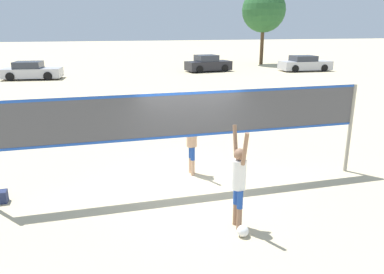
{
  "coord_description": "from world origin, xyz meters",
  "views": [
    {
      "loc": [
        -2.29,
        -8.36,
        3.92
      ],
      "look_at": [
        0.0,
        0.0,
        1.35
      ],
      "focal_mm": 35.0,
      "sensor_mm": 36.0,
      "label": 1
    }
  ],
  "objects_px": {
    "volleyball_net": "(192,119)",
    "parked_car_far": "(305,64)",
    "player_spiker": "(239,177)",
    "tree_left_cluster": "(264,10)",
    "volleyball": "(243,231)",
    "parked_car_near": "(31,71)",
    "parked_car_mid": "(208,64)",
    "player_blocker": "(192,139)"
  },
  "relations": [
    {
      "from": "volleyball",
      "to": "parked_car_far",
      "type": "height_order",
      "value": "parked_car_far"
    },
    {
      "from": "parked_car_near",
      "to": "parked_car_mid",
      "type": "height_order",
      "value": "parked_car_mid"
    },
    {
      "from": "parked_car_mid",
      "to": "tree_left_cluster",
      "type": "bearing_deg",
      "value": 23.25
    },
    {
      "from": "parked_car_far",
      "to": "tree_left_cluster",
      "type": "bearing_deg",
      "value": 103.59
    },
    {
      "from": "player_blocker",
      "to": "parked_car_mid",
      "type": "distance_m",
      "value": 24.49
    },
    {
      "from": "player_blocker",
      "to": "parked_car_far",
      "type": "bearing_deg",
      "value": 142.22
    },
    {
      "from": "volleyball_net",
      "to": "parked_car_far",
      "type": "distance_m",
      "value": 27.8
    },
    {
      "from": "player_blocker",
      "to": "volleyball",
      "type": "xyz_separation_m",
      "value": [
        0.11,
        -3.36,
        -0.9
      ]
    },
    {
      "from": "parked_car_mid",
      "to": "parked_car_far",
      "type": "distance_m",
      "value": 8.84
    },
    {
      "from": "parked_car_mid",
      "to": "parked_car_far",
      "type": "height_order",
      "value": "parked_car_mid"
    },
    {
      "from": "volleyball",
      "to": "parked_car_far",
      "type": "distance_m",
      "value": 29.56
    },
    {
      "from": "parked_car_near",
      "to": "tree_left_cluster",
      "type": "height_order",
      "value": "tree_left_cluster"
    },
    {
      "from": "volleyball",
      "to": "tree_left_cluster",
      "type": "relative_size",
      "value": 0.03
    },
    {
      "from": "player_blocker",
      "to": "parked_car_far",
      "type": "xyz_separation_m",
      "value": [
        16.47,
        21.25,
        -0.39
      ]
    },
    {
      "from": "player_spiker",
      "to": "parked_car_mid",
      "type": "height_order",
      "value": "player_spiker"
    },
    {
      "from": "parked_car_near",
      "to": "parked_car_far",
      "type": "distance_m",
      "value": 23.28
    },
    {
      "from": "player_spiker",
      "to": "parked_car_near",
      "type": "xyz_separation_m",
      "value": [
        -6.94,
        24.89,
        -0.48
      ]
    },
    {
      "from": "tree_left_cluster",
      "to": "player_spiker",
      "type": "bearing_deg",
      "value": -116.17
    },
    {
      "from": "player_spiker",
      "to": "tree_left_cluster",
      "type": "bearing_deg",
      "value": -26.17
    },
    {
      "from": "tree_left_cluster",
      "to": "volleyball",
      "type": "bearing_deg",
      "value": -115.94
    },
    {
      "from": "player_spiker",
      "to": "parked_car_far",
      "type": "distance_m",
      "value": 29.24
    },
    {
      "from": "player_blocker",
      "to": "parked_car_near",
      "type": "distance_m",
      "value": 22.93
    },
    {
      "from": "parked_car_near",
      "to": "player_blocker",
      "type": "bearing_deg",
      "value": -65.41
    },
    {
      "from": "volleyball_net",
      "to": "volleyball",
      "type": "xyz_separation_m",
      "value": [
        0.36,
        -2.43,
        -1.67
      ]
    },
    {
      "from": "parked_car_near",
      "to": "player_spiker",
      "type": "bearing_deg",
      "value": -67.09
    },
    {
      "from": "volleyball_net",
      "to": "parked_car_mid",
      "type": "distance_m",
      "value": 25.47
    },
    {
      "from": "parked_car_far",
      "to": "parked_car_near",
      "type": "bearing_deg",
      "value": -178.54
    },
    {
      "from": "volleyball_net",
      "to": "player_blocker",
      "type": "xyz_separation_m",
      "value": [
        0.25,
        0.93,
        -0.77
      ]
    },
    {
      "from": "parked_car_near",
      "to": "tree_left_cluster",
      "type": "relative_size",
      "value": 0.59
    },
    {
      "from": "player_spiker",
      "to": "player_blocker",
      "type": "bearing_deg",
      "value": 2.62
    },
    {
      "from": "volleyball_net",
      "to": "parked_car_near",
      "type": "distance_m",
      "value": 23.78
    },
    {
      "from": "volleyball_net",
      "to": "parked_car_far",
      "type": "bearing_deg",
      "value": 52.99
    },
    {
      "from": "player_spiker",
      "to": "volleyball",
      "type": "relative_size",
      "value": 9.03
    },
    {
      "from": "player_spiker",
      "to": "volleyball",
      "type": "bearing_deg",
      "value": 175.35
    },
    {
      "from": "player_blocker",
      "to": "volleyball",
      "type": "distance_m",
      "value": 3.49
    },
    {
      "from": "player_spiker",
      "to": "player_blocker",
      "type": "height_order",
      "value": "player_spiker"
    },
    {
      "from": "volleyball",
      "to": "volleyball_net",
      "type": "bearing_deg",
      "value": 98.33
    },
    {
      "from": "volleyball",
      "to": "parked_car_near",
      "type": "xyz_separation_m",
      "value": [
        -6.91,
        25.26,
        0.49
      ]
    },
    {
      "from": "tree_left_cluster",
      "to": "parked_car_mid",
      "type": "bearing_deg",
      "value": -148.24
    },
    {
      "from": "player_spiker",
      "to": "volleyball_net",
      "type": "bearing_deg",
      "value": 10.6
    },
    {
      "from": "tree_left_cluster",
      "to": "player_blocker",
      "type": "bearing_deg",
      "value": -118.78
    },
    {
      "from": "player_blocker",
      "to": "volleyball",
      "type": "bearing_deg",
      "value": 1.82
    }
  ]
}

